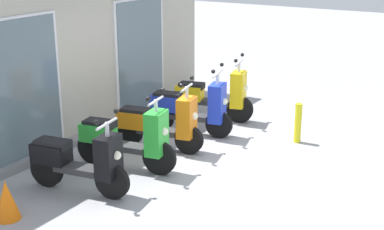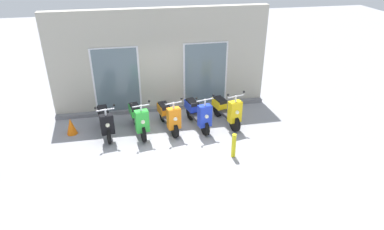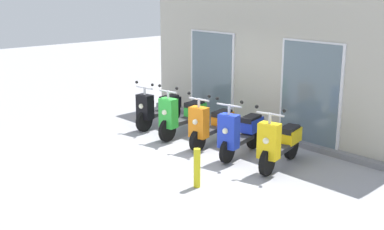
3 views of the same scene
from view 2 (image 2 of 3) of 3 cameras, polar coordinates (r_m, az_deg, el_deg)
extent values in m
plane|color=#939399|center=(9.90, -3.21, -5.07)|extent=(40.00, 40.00, 0.00)
cube|color=#B2AD9E|center=(11.49, -5.28, 9.11)|extent=(7.21, 0.30, 3.43)
cube|color=slate|center=(11.89, -4.81, 1.14)|extent=(7.21, 0.20, 0.12)
cube|color=silver|center=(11.48, -12.53, 5.54)|extent=(1.54, 0.04, 2.30)
cube|color=slate|center=(11.46, -12.53, 5.50)|extent=(1.42, 0.02, 2.22)
cube|color=silver|center=(11.75, 2.24, 6.70)|extent=(1.54, 0.04, 2.30)
cube|color=slate|center=(11.73, 2.27, 6.67)|extent=(1.42, 0.02, 2.22)
cylinder|color=black|center=(10.15, -13.84, -3.37)|extent=(0.17, 0.51, 0.50)
cylinder|color=black|center=(11.07, -14.61, -0.72)|extent=(0.17, 0.51, 0.50)
cube|color=#2D2D30|center=(10.56, -14.30, -1.51)|extent=(0.37, 0.69, 0.09)
cube|color=black|center=(10.01, -14.09, -1.53)|extent=(0.41, 0.30, 0.58)
sphere|color=#F2EFCC|center=(9.88, -14.01, -1.67)|extent=(0.12, 0.12, 0.12)
cube|color=black|center=(10.86, -14.71, 0.33)|extent=(0.38, 0.56, 0.28)
cube|color=black|center=(10.76, -14.77, 0.90)|extent=(0.34, 0.52, 0.11)
cylinder|color=silver|center=(9.84, -14.34, 0.40)|extent=(0.06, 0.06, 0.21)
cylinder|color=silver|center=(9.80, -14.40, 0.85)|extent=(0.51, 0.12, 0.04)
sphere|color=black|center=(9.78, -12.99, 1.61)|extent=(0.07, 0.07, 0.07)
sphere|color=black|center=(9.74, -15.95, 1.13)|extent=(0.07, 0.07, 0.07)
cylinder|color=black|center=(10.04, -8.21, -3.08)|extent=(0.17, 0.53, 0.52)
cylinder|color=black|center=(11.01, -9.61, -0.28)|extent=(0.17, 0.53, 0.52)
cube|color=#2D2D30|center=(10.47, -8.98, -1.14)|extent=(0.38, 0.73, 0.09)
cube|color=green|center=(9.88, -8.42, -1.02)|extent=(0.42, 0.30, 0.66)
sphere|color=#F2EFCC|center=(9.75, -8.25, -1.16)|extent=(0.12, 0.12, 0.12)
cube|color=green|center=(10.79, -9.61, 0.80)|extent=(0.39, 0.56, 0.28)
cube|color=black|center=(10.70, -9.62, 1.37)|extent=(0.34, 0.52, 0.11)
cylinder|color=silver|center=(9.69, -8.58, 1.11)|extent=(0.06, 0.06, 0.20)
cylinder|color=silver|center=(9.66, -8.61, 1.54)|extent=(0.49, 0.12, 0.04)
sphere|color=black|center=(9.66, -7.24, 2.30)|extent=(0.07, 0.07, 0.07)
sphere|color=black|center=(9.57, -10.09, 1.83)|extent=(0.07, 0.07, 0.07)
cylinder|color=black|center=(10.16, -2.93, -2.57)|extent=(0.21, 0.48, 0.47)
cylinder|color=black|center=(11.06, -4.90, 0.03)|extent=(0.21, 0.48, 0.47)
cube|color=#2D2D30|center=(10.56, -3.97, -0.74)|extent=(0.40, 0.71, 0.09)
cube|color=orange|center=(10.01, -3.07, -0.55)|extent=(0.42, 0.31, 0.65)
sphere|color=#F2EFCC|center=(9.88, -2.81, -0.68)|extent=(0.12, 0.12, 0.12)
cube|color=orange|center=(10.86, -4.78, 1.00)|extent=(0.40, 0.57, 0.28)
cube|color=black|center=(10.77, -4.74, 1.58)|extent=(0.36, 0.52, 0.11)
cylinder|color=silver|center=(9.82, -3.12, 1.56)|extent=(0.06, 0.06, 0.21)
cylinder|color=silver|center=(9.79, -3.14, 2.01)|extent=(0.51, 0.14, 0.04)
sphere|color=black|center=(9.82, -1.75, 2.79)|extent=(0.07, 0.07, 0.07)
sphere|color=black|center=(9.67, -4.57, 2.29)|extent=(0.07, 0.07, 0.07)
cylinder|color=black|center=(10.26, 2.21, -2.20)|extent=(0.19, 0.49, 0.48)
cylinder|color=black|center=(11.14, -0.29, 0.35)|extent=(0.19, 0.49, 0.48)
cube|color=#2D2D30|center=(10.65, 0.92, -0.40)|extent=(0.41, 0.72, 0.09)
cube|color=#1E38C6|center=(10.10, 2.15, -0.14)|extent=(0.43, 0.32, 0.68)
sphere|color=#F2EFCC|center=(9.98, 2.49, -0.25)|extent=(0.12, 0.12, 0.12)
cube|color=#1E38C6|center=(10.91, -0.08, 1.61)|extent=(0.41, 0.58, 0.28)
cube|color=black|center=(10.82, 0.01, 2.19)|extent=(0.36, 0.53, 0.11)
cylinder|color=silver|center=(9.91, 2.20, 2.07)|extent=(0.06, 0.06, 0.23)
cylinder|color=silver|center=(9.87, 2.21, 2.56)|extent=(0.54, 0.16, 0.04)
sphere|color=black|center=(9.94, 3.63, 3.35)|extent=(0.07, 0.07, 0.07)
sphere|color=black|center=(9.72, 0.77, 2.81)|extent=(0.07, 0.07, 0.07)
cylinder|color=black|center=(10.55, 7.20, -1.44)|extent=(0.22, 0.52, 0.51)
cylinder|color=black|center=(11.39, 4.33, 1.00)|extent=(0.22, 0.52, 0.51)
cube|color=#2D2D30|center=(10.91, 5.74, 0.29)|extent=(0.42, 0.73, 0.09)
cube|color=yellow|center=(10.39, 7.22, 0.57)|extent=(0.43, 0.32, 0.67)
sphere|color=#F2EFCC|center=(10.28, 7.60, 0.47)|extent=(0.12, 0.12, 0.12)
cube|color=yellow|center=(11.19, 4.62, 1.97)|extent=(0.42, 0.58, 0.28)
cube|color=black|center=(11.10, 4.75, 2.54)|extent=(0.37, 0.53, 0.11)
cylinder|color=silver|center=(10.21, 7.36, 2.68)|extent=(0.06, 0.06, 0.21)
cylinder|color=silver|center=(10.17, 7.38, 3.13)|extent=(0.54, 0.16, 0.04)
sphere|color=black|center=(10.27, 8.71, 3.89)|extent=(0.07, 0.07, 0.07)
sphere|color=black|center=(10.00, 6.09, 3.39)|extent=(0.07, 0.07, 0.07)
cylinder|color=yellow|center=(9.28, 7.03, -5.12)|extent=(0.12, 0.12, 0.70)
cone|color=orange|center=(10.95, -19.67, -1.79)|extent=(0.32, 0.32, 0.52)
camera|label=1|loc=(7.66, -61.79, -2.26)|focal=51.65mm
camera|label=3|loc=(8.95, 63.25, -0.46)|focal=46.42mm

